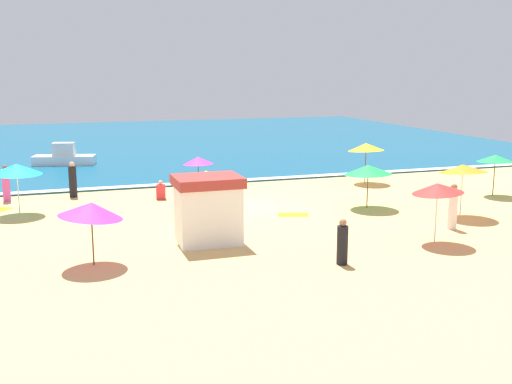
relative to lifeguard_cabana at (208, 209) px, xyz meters
name	(u,v)px	position (x,y,z in m)	size (l,w,h in m)	color
ground_plane	(238,207)	(2.80, 5.44, -1.27)	(60.00, 60.00, 0.00)	#E5B26B
ocean_water	(148,141)	(2.80, 33.44, -1.22)	(60.00, 44.00, 0.10)	#0F567A
wave_breaker_foam	(206,182)	(2.80, 11.74, -1.17)	(57.00, 0.70, 0.01)	white
lifeguard_cabana	(208,209)	(0.00, 0.00, 0.00)	(2.42, 1.98, 2.50)	white
beach_umbrella_0	(198,161)	(1.73, 8.97, 0.48)	(2.23, 2.23, 1.97)	#4C3823
beach_umbrella_1	(368,170)	(8.42, 3.39, 0.52)	(3.10, 3.10, 2.06)	#4C3823
beach_umbrella_2	(463,169)	(11.46, 0.58, 0.84)	(2.45, 2.47, 2.38)	silver
beach_umbrella_3	(366,147)	(11.43, 9.19, 0.77)	(2.64, 2.65, 2.32)	#4C3823
beach_umbrella_4	(91,210)	(-4.22, -1.44, 0.58)	(2.18, 2.14, 2.23)	#4C3823
beach_umbrella_5	(495,158)	(15.91, 3.92, 0.63)	(2.31, 2.32, 2.13)	#4C3823
beach_umbrella_6	(438,188)	(7.95, -2.67, 0.78)	(2.31, 2.29, 2.32)	silver
beach_umbrella_7	(16,169)	(-6.84, 7.05, 0.76)	(3.06, 3.06, 2.31)	silver
beach_umbrella_8	(206,175)	(1.19, 5.07, 0.39)	(1.60, 1.60, 1.86)	#4C3823
beachgoer_0	(342,243)	(3.54, -3.92, -0.56)	(0.41, 0.41, 1.54)	black
beachgoer_1	(453,208)	(9.78, -1.15, -0.40)	(0.47, 0.47, 1.85)	white
beachgoer_4	(161,191)	(-0.33, 8.34, -0.87)	(0.52, 0.52, 0.95)	red
beachgoer_6	(73,181)	(-4.42, 10.23, -0.43)	(0.54, 0.54, 1.80)	black
beachgoer_7	(6,184)	(-7.54, 10.23, -0.44)	(0.51, 0.51, 1.78)	#D84CA5
beach_towel_0	(293,215)	(4.64, 3.13, -1.27)	(1.49, 1.08, 0.01)	orange
small_boat_0	(64,158)	(-4.61, 21.12, -0.70)	(4.20, 2.25, 1.47)	white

